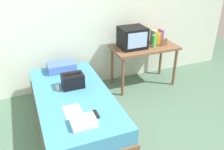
{
  "coord_description": "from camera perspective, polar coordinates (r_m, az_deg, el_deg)",
  "views": [
    {
      "loc": [
        -1.44,
        -1.97,
        2.25
      ],
      "look_at": [
        -0.23,
        1.06,
        0.57
      ],
      "focal_mm": 38.93,
      "sensor_mm": 36.0,
      "label": 1
    }
  ],
  "objects": [
    {
      "name": "picture_frame",
      "position": [
        4.41,
        12.17,
        7.54
      ],
      "size": [
        0.11,
        0.02,
        0.13
      ],
      "primitive_type": "cube",
      "color": "brown",
      "rests_on": "desk"
    },
    {
      "name": "magazine",
      "position": [
        2.95,
        -9.15,
        -8.48
      ],
      "size": [
        0.21,
        0.29,
        0.01
      ],
      "primitive_type": "cube",
      "color": "white",
      "rests_on": "bed"
    },
    {
      "name": "pillow",
      "position": [
        3.94,
        -11.78,
        1.92
      ],
      "size": [
        0.44,
        0.28,
        0.13
      ],
      "primitive_type": "cube",
      "color": "#4766AD",
      "rests_on": "bed"
    },
    {
      "name": "remote_dark",
      "position": [
        2.87,
        -3.77,
        -9.14
      ],
      "size": [
        0.04,
        0.16,
        0.02
      ],
      "primitive_type": "cube",
      "color": "black",
      "rests_on": "bed"
    },
    {
      "name": "ground_plane",
      "position": [
        3.32,
        10.98,
        -16.08
      ],
      "size": [
        8.0,
        8.0,
        0.0
      ],
      "primitive_type": "plane",
      "color": "#4C6B56"
    },
    {
      "name": "water_bottle",
      "position": [
        4.31,
        9.76,
        7.87
      ],
      "size": [
        0.08,
        0.08,
        0.21
      ],
      "primitive_type": "cylinder",
      "color": "green",
      "rests_on": "desk"
    },
    {
      "name": "folded_towel",
      "position": [
        2.73,
        -6.7,
        -10.86
      ],
      "size": [
        0.28,
        0.22,
        0.07
      ],
      "primitive_type": "cube",
      "color": "white",
      "rests_on": "bed"
    },
    {
      "name": "remote_silver",
      "position": [
        3.46,
        -12.65,
        -2.93
      ],
      "size": [
        0.04,
        0.14,
        0.02
      ],
      "primitive_type": "cube",
      "color": "#B7B7BC",
      "rests_on": "bed"
    },
    {
      "name": "desk",
      "position": [
        4.37,
        7.58,
        5.49
      ],
      "size": [
        1.16,
        0.6,
        0.75
      ],
      "color": "brown",
      "rests_on": "ground"
    },
    {
      "name": "wall_back",
      "position": [
        4.33,
        -1.82,
        14.49
      ],
      "size": [
        5.2,
        0.1,
        2.6
      ],
      "primitive_type": "cube",
      "color": "silver",
      "rests_on": "ground"
    },
    {
      "name": "tv",
      "position": [
        4.2,
        4.83,
        8.75
      ],
      "size": [
        0.44,
        0.39,
        0.36
      ],
      "color": "black",
      "rests_on": "desk"
    },
    {
      "name": "bed",
      "position": [
        3.44,
        -8.79,
        -8.35
      ],
      "size": [
        1.0,
        2.0,
        0.54
      ],
      "color": "brown",
      "rests_on": "ground"
    },
    {
      "name": "book_row",
      "position": [
        4.49,
        10.43,
        8.75
      ],
      "size": [
        0.2,
        0.16,
        0.25
      ],
      "color": "gray",
      "rests_on": "desk"
    },
    {
      "name": "handbag",
      "position": [
        3.41,
        -9.2,
        -1.32
      ],
      "size": [
        0.3,
        0.2,
        0.22
      ],
      "color": "black",
      "rests_on": "bed"
    }
  ]
}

